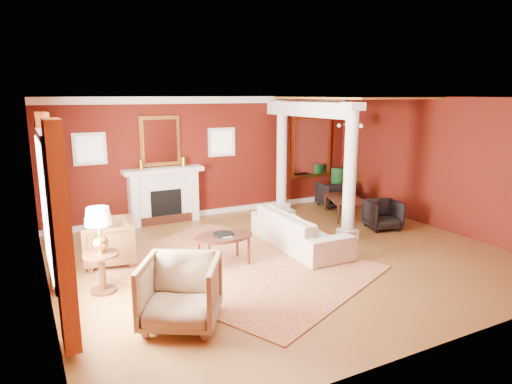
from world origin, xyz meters
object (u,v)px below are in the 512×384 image
armchair_stripe (180,289)px  side_table (100,237)px  coffee_table (224,238)px  dining_table (345,201)px  armchair_leopard (109,240)px  sofa (299,224)px

armchair_stripe → side_table: bearing=146.4°
armchair_stripe → coffee_table: bearing=82.8°
coffee_table → dining_table: dining_table is taller
coffee_table → dining_table: bearing=21.8°
armchair_stripe → coffee_table: size_ratio=0.92×
side_table → dining_table: side_table is taller
coffee_table → armchair_leopard: bearing=151.6°
armchair_stripe → sofa: bearing=63.0°
armchair_leopard → dining_table: size_ratio=0.65×
coffee_table → armchair_stripe: bearing=-128.2°
armchair_leopard → armchair_stripe: 2.73m
armchair_leopard → armchair_stripe: bearing=19.2°
sofa → armchair_leopard: size_ratio=2.73×
armchair_stripe → dining_table: (5.31, 3.32, -0.11)m
side_table → dining_table: 6.32m
sofa → coffee_table: size_ratio=2.26×
armchair_leopard → coffee_table: bearing=72.1°
sofa → side_table: (-3.79, -0.39, 0.40)m
sofa → side_table: bearing=97.4°
coffee_table → dining_table: (3.94, 1.58, -0.11)m
armchair_leopard → coffee_table: 2.02m
dining_table → sofa: bearing=143.8°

